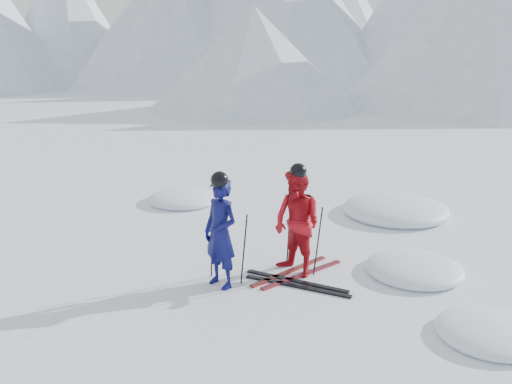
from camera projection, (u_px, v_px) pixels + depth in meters
The scene contains 12 objects.
ground at pixel (339, 288), 8.22m from camera, with size 160.00×160.00×0.00m, color white.
skier_blue at pixel (221, 233), 8.07m from camera, with size 0.61×0.40×1.69m, color #0C0D4C.
skier_red at pixel (297, 223), 8.49m from camera, with size 0.83×0.65×1.71m, color #AC0D17.
pole_blue_left at pixel (212, 244), 8.43m from camera, with size 0.02×0.02×1.12m, color black.
pole_blue_right at pixel (244, 249), 8.21m from camera, with size 0.02×0.02×1.12m, color black.
pole_red_left at pixel (289, 232), 8.92m from camera, with size 0.02×0.02×1.14m, color black.
pole_red_right at pixel (318, 241), 8.52m from camera, with size 0.02×0.02×1.14m, color black.
ski_worn_left at pixel (290, 271), 8.78m from camera, with size 0.09×1.70×0.03m, color black.
ski_worn_right at pixel (303, 274), 8.64m from camera, with size 0.09×1.70×0.03m, color black.
ski_loose_a at pixel (297, 281), 8.40m from camera, with size 0.09×1.70×0.03m, color black.
ski_loose_b at pixel (297, 286), 8.23m from camera, with size 0.09×1.70×0.03m, color black.
snow_lumps at pixel (354, 228), 10.90m from camera, with size 8.75×6.04×0.50m.
Camera 1 is at (3.23, -6.93, 3.58)m, focal length 38.00 mm.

